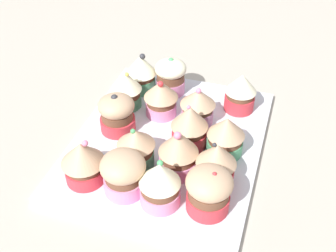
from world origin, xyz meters
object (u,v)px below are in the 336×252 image
object	(u,v)px
cupcake_0	(209,190)
cupcake_13	(118,112)
cupcake_8	(123,173)
cupcake_5	(178,151)
cupcake_15	(141,72)
baking_tray	(168,142)
cupcake_14	(126,88)
cupcake_1	(216,163)
cupcake_3	(241,92)
cupcake_6	(189,127)
cupcake_11	(171,76)
cupcake_10	(161,97)
cupcake_7	(198,105)
cupcake_4	(160,183)
cupcake_2	(226,135)
cupcake_12	(83,161)
cupcake_9	(136,147)

from	to	relation	value
cupcake_0	cupcake_13	distance (cm)	22.75
cupcake_13	cupcake_8	bearing A→B (deg)	-153.62
cupcake_5	cupcake_15	distance (cm)	22.94
baking_tray	cupcake_14	world-z (taller)	cupcake_14
cupcake_1	cupcake_14	bearing A→B (deg)	55.47
cupcake_8	cupcake_3	bearing A→B (deg)	-26.62
cupcake_6	cupcake_15	xyz separation A→B (cm)	(12.74, 13.12, -0.04)
cupcake_3	cupcake_8	bearing A→B (deg)	153.38
cupcake_3	cupcake_15	bearing A→B (deg)	89.25
cupcake_11	baking_tray	bearing A→B (deg)	-164.11
cupcake_3	cupcake_10	size ratio (longest dim) A/B	1.01
cupcake_3	cupcake_11	bearing A→B (deg)	84.59
cupcake_7	cupcake_11	distance (cm)	10.37
cupcake_4	cupcake_3	bearing A→B (deg)	-14.83
cupcake_1	cupcake_13	distance (cm)	20.11
cupcake_10	cupcake_2	bearing A→B (deg)	-115.44
cupcake_12	cupcake_13	distance (cm)	12.86
baking_tray	cupcake_0	size ratio (longest dim) A/B	5.03
cupcake_14	cupcake_9	bearing A→B (deg)	-152.24
cupcake_12	cupcake_14	distance (cm)	19.39
cupcake_3	cupcake_6	size ratio (longest dim) A/B	0.92
cupcake_1	cupcake_14	xyz separation A→B (cm)	(13.67, 19.87, -0.07)
cupcake_0	cupcake_9	world-z (taller)	cupcake_0
cupcake_1	cupcake_6	distance (cm)	8.84
cupcake_14	cupcake_0	bearing A→B (deg)	-133.47
cupcake_2	cupcake_10	world-z (taller)	cupcake_10
cupcake_2	cupcake_4	bearing A→B (deg)	153.66
cupcake_11	cupcake_14	xyz separation A→B (cm)	(-6.62, 6.37, 0.15)
baking_tray	cupcake_4	world-z (taller)	cupcake_4
cupcake_7	cupcake_9	xyz separation A→B (cm)	(-13.10, 6.37, 0.01)
cupcake_15	cupcake_11	bearing A→B (deg)	-79.50
cupcake_12	cupcake_15	xyz separation A→B (cm)	(24.95, 0.22, 0.14)
baking_tray	cupcake_3	distance (cm)	16.26
cupcake_13	cupcake_1	bearing A→B (deg)	-110.85
cupcake_12	cupcake_0	bearing A→B (deg)	-89.00
cupcake_11	cupcake_14	world-z (taller)	cupcake_14
cupcake_11	cupcake_14	distance (cm)	9.19
cupcake_1	cupcake_4	size ratio (longest dim) A/B	0.97
cupcake_2	cupcake_13	xyz separation A→B (cm)	(0.19, 18.81, -0.07)
cupcake_9	cupcake_11	xyz separation A→B (cm)	(20.48, 0.92, 0.00)
baking_tray	cupcake_7	bearing A→B (deg)	-29.33
cupcake_0	cupcake_9	bearing A→B (deg)	67.96
cupcake_9	baking_tray	bearing A→B (deg)	-22.78
cupcake_4	cupcake_6	xyz separation A→B (cm)	(12.90, -0.61, 0.19)
cupcake_2	cupcake_11	world-z (taller)	cupcake_11
baking_tray	cupcake_2	distance (cm)	10.54
cupcake_5	cupcake_1	bearing A→B (deg)	-94.34
cupcake_8	cupcake_12	bearing A→B (deg)	88.47
cupcake_1	cupcake_11	distance (cm)	24.37
cupcake_12	cupcake_1	bearing A→B (deg)	-73.22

